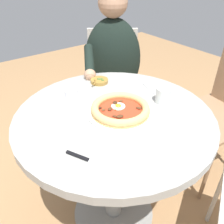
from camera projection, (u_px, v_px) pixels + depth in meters
ground_plane at (114, 213)px, 1.46m from camera, size 6.00×6.00×0.02m
dining_table at (114, 140)px, 1.12m from camera, size 0.89×0.89×0.75m
pizza_on_plate at (120, 109)px, 1.03m from camera, size 0.30×0.30×0.04m
water_glass at (163, 96)px, 1.10m from camera, size 0.07×0.07×0.08m
steak_knife at (84, 158)px, 0.80m from camera, size 0.19×0.10×0.01m
ramekin_capers at (71, 93)px, 1.15m from camera, size 0.06×0.06×0.03m
olive_pan at (99, 81)px, 1.28m from camera, size 0.10×0.12×0.04m
fork_utensil at (147, 86)px, 1.25m from camera, size 0.18×0.06×0.00m
diner_person at (112, 86)px, 1.71m from camera, size 0.43×0.55×1.19m
cafe_chair_diner at (113, 77)px, 1.82m from camera, size 0.59×0.59×0.89m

